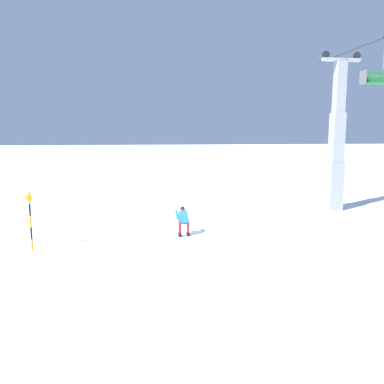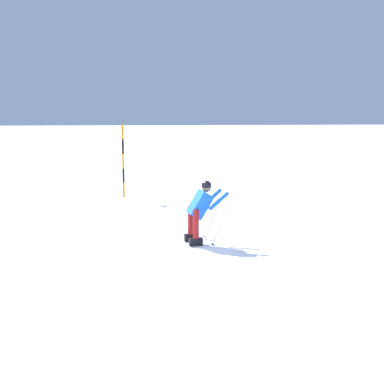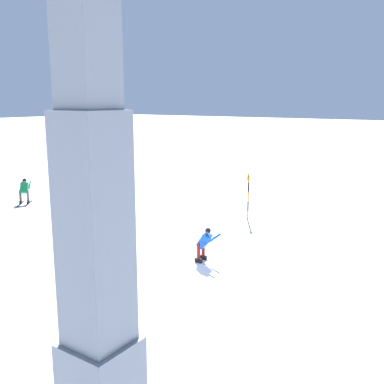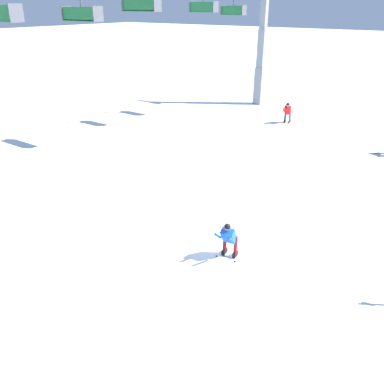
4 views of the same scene
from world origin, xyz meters
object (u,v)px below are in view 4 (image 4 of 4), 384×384
(chairlift_seat_middle, at_px, (140,5))
(chairlift_seat_fourth, at_px, (203,6))
(skier_carving_main, at_px, (229,238))
(lift_tower_far, at_px, (261,55))
(chairlift_seat_farthest, at_px, (233,9))
(skier_distant_uphill, at_px, (288,111))
(chairlift_seat_second, at_px, (81,13))

(chairlift_seat_middle, distance_m, chairlift_seat_fourth, 5.64)
(skier_carving_main, relative_size, chairlift_seat_middle, 0.75)
(skier_carving_main, height_order, chairlift_seat_fourth, chairlift_seat_fourth)
(lift_tower_far, distance_m, chairlift_seat_middle, 14.41)
(lift_tower_far, bearing_deg, chairlift_seat_fourth, -180.00)
(skier_carving_main, bearing_deg, chairlift_seat_farthest, 31.16)
(chairlift_seat_fourth, bearing_deg, chairlift_seat_farthest, 0.00)
(skier_carving_main, bearing_deg, lift_tower_far, 25.13)
(chairlift_seat_fourth, distance_m, skier_distant_uphill, 8.95)
(chairlift_seat_fourth, relative_size, chairlift_seat_farthest, 0.90)
(chairlift_seat_second, bearing_deg, skier_carving_main, -107.66)
(skier_carving_main, xyz_separation_m, chairlift_seat_farthest, (16.27, 9.84, 6.52))
(chairlift_seat_fourth, bearing_deg, chairlift_seat_middle, -180.00)
(chairlift_seat_second, relative_size, chairlift_seat_fourth, 1.10)
(chairlift_seat_second, distance_m, chairlift_seat_fourth, 9.55)
(chairlift_seat_second, height_order, chairlift_seat_fourth, same)
(skier_carving_main, bearing_deg, chairlift_seat_middle, 54.44)
(skier_carving_main, xyz_separation_m, chairlift_seat_fourth, (12.68, 9.84, 6.73))
(chairlift_seat_middle, bearing_deg, skier_carving_main, -125.56)
(lift_tower_far, distance_m, chairlift_seat_second, 18.15)
(skier_carving_main, bearing_deg, skier_distant_uphill, 17.81)
(lift_tower_far, xyz_separation_m, chairlift_seat_second, (-17.84, -0.00, 3.32))
(chairlift_seat_middle, xyz_separation_m, skier_distant_uphill, (9.66, -4.48, -6.73))
(chairlift_seat_farthest, relative_size, skier_distant_uphill, 1.37)
(lift_tower_far, relative_size, chairlift_seat_fourth, 4.39)
(skier_carving_main, relative_size, chairlift_seat_farthest, 0.72)
(chairlift_seat_second, bearing_deg, chairlift_seat_middle, 0.00)
(skier_carving_main, xyz_separation_m, lift_tower_far, (20.97, 9.84, 3.18))
(lift_tower_far, relative_size, chairlift_seat_farthest, 3.97)
(chairlift_seat_middle, distance_m, chairlift_seat_farthest, 9.24)
(skier_carving_main, height_order, chairlift_seat_farthest, chairlift_seat_farthest)
(skier_distant_uphill, bearing_deg, chairlift_seat_farthest, 95.35)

